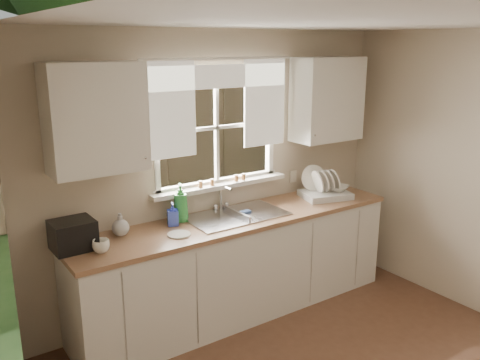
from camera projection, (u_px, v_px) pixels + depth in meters
room_walls at (407, 245)px, 2.95m from camera, size 3.62×4.02×2.50m
ceiling at (417, 18)px, 2.68m from camera, size 3.60×4.00×0.02m
window at (218, 146)px, 4.53m from camera, size 1.38×0.16×1.06m
curtains at (220, 96)px, 4.38m from camera, size 1.50×0.03×0.81m
base_cabinets at (238, 267)px, 4.55m from camera, size 3.00×0.62×0.87m
countertop at (238, 219)px, 4.43m from camera, size 3.04×0.65×0.04m
upper_cabinet_left at (95, 118)px, 3.67m from camera, size 0.70×0.33×0.80m
upper_cabinet_right at (327, 99)px, 4.93m from camera, size 0.70×0.33×0.80m
wall_outlet at (293, 176)px, 5.11m from camera, size 0.08×0.01×0.12m
sill_jars at (224, 180)px, 4.57m from camera, size 0.50×0.04×0.06m
sink at (236, 224)px, 4.47m from camera, size 0.88×0.52×0.40m
dish_rack at (325, 190)px, 4.97m from camera, size 0.53×0.45×0.31m
bowl at (338, 188)px, 4.99m from camera, size 0.28×0.28×0.05m
soap_bottle_a at (181, 203)px, 4.28m from camera, size 0.17×0.17×0.33m
soap_bottle_b at (173, 214)px, 4.20m from camera, size 0.11×0.12×0.20m
soap_bottle_c at (120, 224)px, 3.99m from camera, size 0.14×0.14×0.18m
saucer at (179, 234)px, 4.00m from camera, size 0.18×0.18×0.01m
cup at (101, 246)px, 3.66m from camera, size 0.14×0.14×0.10m
black_appliance at (73, 235)px, 3.71m from camera, size 0.31×0.27×0.22m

